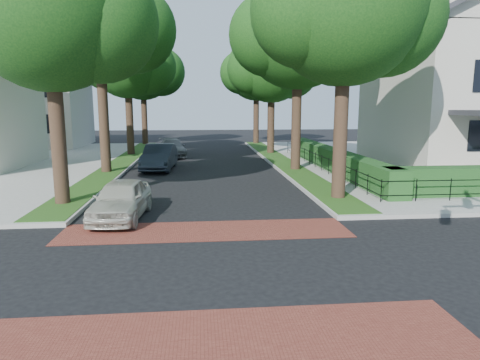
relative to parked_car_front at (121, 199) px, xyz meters
name	(u,v)px	position (x,y,z in m)	size (l,w,h in m)	color
ground	(208,269)	(2.90, -5.00, -0.68)	(120.00, 120.00, 0.00)	black
sidewalk_ne	(474,159)	(22.40, 14.00, -0.61)	(30.00, 30.00, 0.15)	gray
crosswalk_far	(206,231)	(2.90, -1.80, -0.68)	(9.00, 2.20, 0.01)	maroon
crosswalk_near	(212,341)	(2.90, -8.20, -0.68)	(9.00, 2.20, 0.01)	maroon
grass_strip_ne	(281,160)	(8.30, 14.10, -0.52)	(1.60, 29.80, 0.02)	#1F4A15
grass_strip_nw	(121,162)	(-2.50, 14.10, -0.52)	(1.60, 29.80, 0.02)	#1F4A15
tree_right_near	(346,8)	(8.50, 2.24, 6.94)	(7.75, 6.67, 10.66)	black
tree_right_mid	(299,33)	(8.51, 10.25, 7.30)	(8.25, 7.09, 11.22)	black
tree_right_far	(272,66)	(8.50, 19.22, 6.22)	(7.25, 6.23, 9.74)	black
tree_right_back	(257,71)	(8.50, 28.23, 6.58)	(7.50, 6.45, 10.20)	black
tree_left_near	(54,12)	(-2.50, 2.23, 6.58)	(7.50, 6.45, 10.20)	black
tree_left_mid	(102,23)	(-2.49, 10.24, 7.66)	(8.00, 6.88, 11.48)	black
tree_left_far	(129,62)	(-2.51, 19.22, 6.44)	(7.00, 6.02, 9.86)	black
tree_left_back	(144,68)	(-2.50, 28.24, 6.73)	(7.75, 6.66, 10.44)	black
hedge_main_road	(331,159)	(10.60, 10.00, 0.07)	(1.00, 18.00, 1.20)	#16421A
fence_main_road	(318,161)	(9.80, 10.00, -0.08)	(0.06, 18.00, 0.90)	black
house_left_far	(32,93)	(-12.59, 26.99, 4.36)	(10.00, 9.00, 10.14)	beige
parked_car_front	(121,199)	(0.00, 0.00, 0.00)	(1.61, 4.01, 1.37)	#B7B5A5
parked_car_middle	(159,157)	(0.27, 11.50, 0.10)	(1.65, 4.73, 1.56)	#202730
parked_car_rear	(172,148)	(0.60, 18.34, -0.01)	(1.88, 4.64, 1.35)	slate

